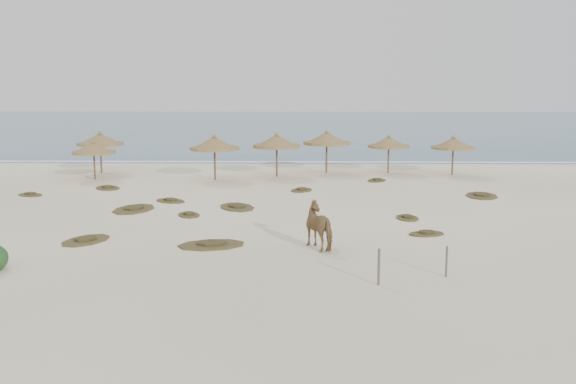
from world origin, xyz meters
TOP-DOWN VIEW (x-y plane):
  - ground at (0.00, 0.00)m, footprint 160.00×160.00m
  - ocean at (0.00, 75.00)m, footprint 200.00×100.00m
  - foam_line at (0.00, 26.00)m, footprint 70.00×0.60m
  - palapa_0 at (-10.97, 19.45)m, footprint 4.13×4.13m
  - palapa_1 at (-10.37, 16.16)m, footprint 2.97×2.97m
  - palapa_2 at (-2.61, 16.19)m, footprint 3.95×3.95m
  - palapa_3 at (1.31, 17.85)m, footprint 4.22×4.22m
  - palapa_4 at (4.70, 19.72)m, footprint 3.81×3.81m
  - palapa_5 at (8.99, 19.82)m, footprint 3.02×3.02m
  - palapa_6 at (13.18, 18.71)m, footprint 3.87×3.87m
  - horse at (3.68, -1.22)m, footprint 1.79×2.21m
  - fence_post_near at (5.27, -5.67)m, footprint 0.10×0.10m
  - fence_post_far at (7.52, -4.79)m, footprint 0.08×0.08m
  - scrub_1 at (-5.27, 6.10)m, footprint 2.30×3.08m
  - scrub_2 at (-2.33, 4.72)m, footprint 1.48×1.78m
  - scrub_3 at (-0.27, 6.71)m, footprint 2.45×2.92m
  - scrub_4 at (7.77, 4.23)m, footprint 1.08×1.59m
  - scrub_5 at (12.83, 10.29)m, footprint 2.13×2.86m
  - scrub_6 at (-8.50, 12.59)m, footprint 2.18×2.44m
  - scrub_7 at (2.95, 12.02)m, footprint 1.66×2.03m
  - scrub_8 at (-12.06, 10.11)m, footprint 1.93×1.77m
  - scrub_9 at (-0.49, -0.93)m, footprint 2.93×2.29m
  - scrub_10 at (7.75, 15.95)m, footprint 1.69×1.98m
  - scrub_11 at (-5.50, -0.32)m, footprint 2.24×2.61m
  - scrub_12 at (8.03, 1.06)m, footprint 1.75×1.41m
  - scrub_13 at (-3.93, 8.40)m, footprint 2.17×2.08m

SIDE VIEW (x-z plane):
  - ground at x=0.00m, z-range 0.00..0.00m
  - ocean at x=0.00m, z-range 0.00..0.01m
  - foam_line at x=0.00m, z-range 0.00..0.01m
  - scrub_5 at x=12.83m, z-range -0.03..0.13m
  - scrub_11 at x=-5.50m, z-range -0.03..0.13m
  - scrub_1 at x=-5.27m, z-range -0.03..0.13m
  - scrub_2 at x=-2.33m, z-range -0.03..0.13m
  - scrub_4 at x=7.77m, z-range -0.03..0.13m
  - scrub_6 at x=-8.50m, z-range -0.03..0.13m
  - scrub_7 at x=2.95m, z-range -0.03..0.13m
  - scrub_8 at x=-12.06m, z-range -0.03..0.13m
  - scrub_10 at x=7.75m, z-range -0.03..0.13m
  - scrub_3 at x=-0.27m, z-range -0.03..0.13m
  - scrub_9 at x=-0.49m, z-range -0.03..0.13m
  - scrub_12 at x=8.03m, z-range -0.03..0.13m
  - scrub_13 at x=-3.93m, z-range -0.03..0.13m
  - fence_post_far at x=7.52m, z-range 0.00..0.99m
  - fence_post_near at x=5.27m, z-range 0.00..1.13m
  - horse at x=3.68m, z-range 0.00..1.71m
  - palapa_1 at x=-10.37m, z-range 0.72..3.31m
  - palapa_5 at x=8.99m, z-range 0.75..3.45m
  - palapa_6 at x=13.18m, z-range 0.76..3.49m
  - palapa_0 at x=-10.97m, z-range 0.82..3.77m
  - palapa_3 at x=1.31m, z-range 0.82..3.80m
  - palapa_2 at x=-2.61m, z-range 0.82..3.81m
  - palapa_4 at x=4.70m, z-range 0.84..3.88m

